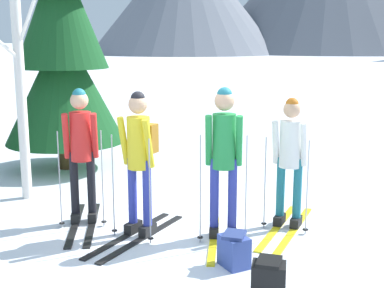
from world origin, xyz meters
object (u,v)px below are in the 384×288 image
(skier_in_red, at_px, (81,150))
(backpack_on_snow_beside, at_px, (269,279))
(skier_in_white, at_px, (290,158))
(birch_tree_tall, at_px, (20,84))
(skier_in_green, at_px, (224,153))
(pine_tree_near, at_px, (62,38))
(backpack_on_snow_front, at_px, (234,250))
(skier_in_yellow, at_px, (139,155))

(skier_in_red, bearing_deg, backpack_on_snow_beside, -27.06)
(skier_in_white, bearing_deg, skier_in_red, -166.93)
(skier_in_red, bearing_deg, skier_in_white, 13.07)
(birch_tree_tall, height_order, backpack_on_snow_beside, birch_tree_tall)
(skier_in_white, relative_size, backpack_on_snow_beside, 4.79)
(skier_in_green, xyz_separation_m, birch_tree_tall, (-3.26, 0.70, 0.69))
(birch_tree_tall, relative_size, backpack_on_snow_beside, 8.97)
(pine_tree_near, height_order, backpack_on_snow_beside, pine_tree_near)
(backpack_on_snow_beside, bearing_deg, pine_tree_near, 137.89)
(backpack_on_snow_beside, bearing_deg, backpack_on_snow_front, 128.21)
(backpack_on_snow_beside, bearing_deg, skier_in_white, 91.21)
(skier_in_white, bearing_deg, skier_in_yellow, -155.61)
(skier_in_yellow, xyz_separation_m, backpack_on_snow_beside, (1.78, -1.18, -0.84))
(birch_tree_tall, distance_m, backpack_on_snow_front, 4.18)
(backpack_on_snow_beside, bearing_deg, skier_in_green, 119.07)
(skier_in_green, bearing_deg, skier_in_yellow, -168.89)
(skier_in_white, bearing_deg, skier_in_green, -140.96)
(pine_tree_near, height_order, backpack_on_snow_front, pine_tree_near)
(birch_tree_tall, xyz_separation_m, backpack_on_snow_beside, (4.03, -2.09, -1.58))
(skier_in_green, bearing_deg, birch_tree_tall, 167.80)
(skier_in_yellow, height_order, backpack_on_snow_front, skier_in_yellow)
(skier_in_green, distance_m, pine_tree_near, 4.67)
(skier_in_white, height_order, backpack_on_snow_beside, skier_in_white)
(skier_in_white, distance_m, birch_tree_tall, 4.07)
(skier_in_yellow, relative_size, backpack_on_snow_front, 4.55)
(skier_in_red, relative_size, skier_in_white, 0.99)
(skier_in_green, relative_size, skier_in_white, 1.02)
(skier_in_yellow, distance_m, backpack_on_snow_front, 1.67)
(skier_in_red, distance_m, pine_tree_near, 3.45)
(skier_in_white, distance_m, backpack_on_snow_beside, 2.10)
(skier_in_green, height_order, backpack_on_snow_beside, skier_in_green)
(pine_tree_near, distance_m, backpack_on_snow_beside, 6.34)
(skier_in_green, distance_m, skier_in_white, 0.95)
(skier_in_red, relative_size, skier_in_yellow, 1.00)
(skier_in_yellow, distance_m, skier_in_green, 1.03)
(skier_in_white, relative_size, birch_tree_tall, 0.53)
(skier_in_red, height_order, backpack_on_snow_front, skier_in_red)
(birch_tree_tall, relative_size, backpack_on_snow_front, 8.60)
(skier_in_yellow, relative_size, skier_in_white, 0.99)
(skier_in_green, height_order, birch_tree_tall, birch_tree_tall)
(skier_in_red, distance_m, backpack_on_snow_beside, 3.10)
(pine_tree_near, relative_size, birch_tree_tall, 1.55)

